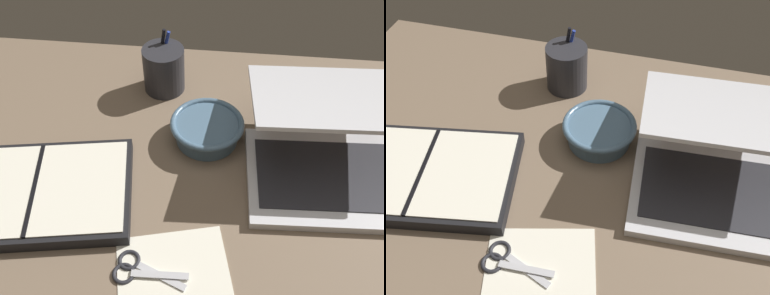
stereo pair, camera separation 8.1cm
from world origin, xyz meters
TOP-DOWN VIEW (x-y plane):
  - desk_top at (0.00, 0.00)cm, footprint 140.00×100.00cm
  - laptop at (21.47, 11.87)cm, footprint 32.66×35.03cm
  - bowl at (-2.63, 17.54)cm, footprint 15.64×15.64cm
  - pen_cup at (-14.19, 33.60)cm, footprint 9.71×9.71cm
  - planner at (-33.51, -1.50)cm, footprint 39.23×29.18cm
  - scissors at (-12.17, -14.28)cm, footprint 12.89×6.51cm

SIDE VIEW (x-z plane):
  - desk_top at x=0.00cm, z-range 0.00..2.00cm
  - scissors at x=-12.17cm, z-range 1.94..2.74cm
  - planner at x=-33.51cm, z-range 1.91..5.16cm
  - bowl at x=-2.63cm, z-range 2.31..7.46cm
  - laptop at x=21.47cm, z-range -0.76..15.58cm
  - pen_cup at x=-14.19cm, z-range 0.29..14.69cm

